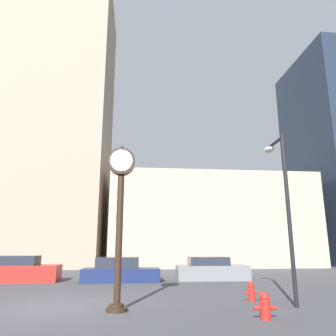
% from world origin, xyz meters
% --- Properties ---
extents(ground_plane, '(200.00, 200.00, 0.00)m').
position_xyz_m(ground_plane, '(0.00, 0.00, 0.00)').
color(ground_plane, '#424247').
extents(building_tall_tower, '(12.50, 12.00, 31.22)m').
position_xyz_m(building_tall_tower, '(-7.00, 24.00, 15.61)').
color(building_tall_tower, gray).
rests_on(building_tall_tower, ground_plane).
extents(building_storefront_row, '(20.34, 12.00, 9.06)m').
position_xyz_m(building_storefront_row, '(10.34, 24.00, 4.53)').
color(building_storefront_row, tan).
rests_on(building_storefront_row, ground_plane).
extents(street_clock, '(0.89, 0.64, 5.19)m').
position_xyz_m(street_clock, '(2.03, -0.98, 3.35)').
color(street_clock, black).
rests_on(street_clock, ground_plane).
extents(car_red, '(4.45, 1.78, 1.41)m').
position_xyz_m(car_red, '(-3.93, 8.24, 0.60)').
color(car_red, red).
rests_on(car_red, ground_plane).
extents(car_navy, '(4.29, 1.92, 1.34)m').
position_xyz_m(car_navy, '(1.76, 7.82, 0.56)').
color(car_navy, '#19234C').
rests_on(car_navy, ground_plane).
extents(car_grey, '(4.22, 1.99, 1.32)m').
position_xyz_m(car_grey, '(7.08, 8.28, 0.56)').
color(car_grey, slate).
rests_on(car_grey, ground_plane).
extents(fire_hydrant_near, '(0.64, 0.28, 0.69)m').
position_xyz_m(fire_hydrant_near, '(6.05, -2.51, 0.35)').
color(fire_hydrant_near, red).
rests_on(fire_hydrant_near, ground_plane).
extents(fire_hydrant_far, '(0.52, 0.23, 0.68)m').
position_xyz_m(fire_hydrant_far, '(6.70, 0.39, 0.34)').
color(fire_hydrant_far, red).
rests_on(fire_hydrant_far, ground_plane).
extents(street_lamp_right, '(0.36, 1.57, 5.82)m').
position_xyz_m(street_lamp_right, '(7.74, -0.47, 3.92)').
color(street_lamp_right, black).
rests_on(street_lamp_right, ground_plane).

